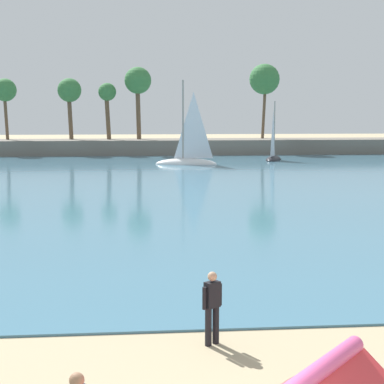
% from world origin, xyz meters
% --- Properties ---
extents(sea, '(220.00, 99.65, 0.06)m').
position_xyz_m(sea, '(0.00, 56.41, 0.03)').
color(sea, teal).
rests_on(sea, ground).
extents(palm_headland, '(83.19, 6.37, 11.86)m').
position_xyz_m(palm_headland, '(-1.38, 66.36, 2.24)').
color(palm_headland, slate).
rests_on(palm_headland, ground).
extents(person_at_waterline, '(0.47, 0.36, 1.67)m').
position_xyz_m(person_at_waterline, '(-0.11, 5.78, 0.89)').
color(person_at_waterline, black).
rests_on(person_at_waterline, ground).
extents(sailboat_toward_headland, '(3.01, 4.72, 6.59)m').
position_xyz_m(sailboat_toward_headland, '(12.48, 55.78, 0.65)').
color(sailboat_toward_headland, black).
rests_on(sailboat_toward_headland, sea).
extents(sailboat_far_left, '(6.17, 2.76, 8.64)m').
position_xyz_m(sailboat_far_left, '(3.08, 51.44, 0.84)').
color(sailboat_far_left, white).
rests_on(sailboat_far_left, sea).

